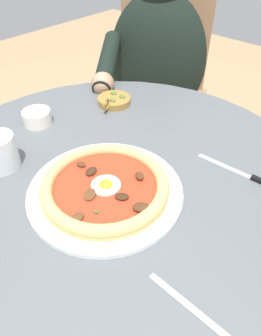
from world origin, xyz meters
TOP-DOWN VIEW (x-y plane):
  - ground_plane at (0.00, 0.00)m, footprint 6.00×6.00m
  - dining_table at (0.00, 0.00)m, footprint 0.89×0.89m
  - pizza_on_plate at (0.03, -0.05)m, footprint 0.30×0.30m
  - water_glass at (-0.20, -0.14)m, footprint 0.07×0.07m
  - steak_knife at (0.23, 0.18)m, footprint 0.21×0.02m
  - ramekin_capers at (-0.28, 0.01)m, footprint 0.07×0.07m
  - olive_pan at (-0.21, 0.21)m, footprint 0.09×0.11m
  - fork_utensil at (0.29, -0.13)m, footprint 0.16×0.01m
  - diner_person at (-0.35, 0.58)m, footprint 0.44×0.58m
  - cafe_chair_diner at (-0.42, 0.71)m, footprint 0.59×0.59m

SIDE VIEW (x-z plane):
  - ground_plane at x=0.00m, z-range -0.02..0.00m
  - diner_person at x=-0.35m, z-range -0.06..1.06m
  - cafe_chair_diner at x=-0.42m, z-range 0.09..1.00m
  - dining_table at x=0.00m, z-range 0.19..0.91m
  - fork_utensil at x=0.29m, z-range 0.72..0.73m
  - steak_knife at x=0.23m, z-range 0.72..0.73m
  - olive_pan at x=-0.21m, z-range 0.71..0.76m
  - pizza_on_plate at x=0.03m, z-range 0.72..0.76m
  - ramekin_capers at x=-0.28m, z-range 0.73..0.76m
  - water_glass at x=-0.20m, z-range 0.72..0.80m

